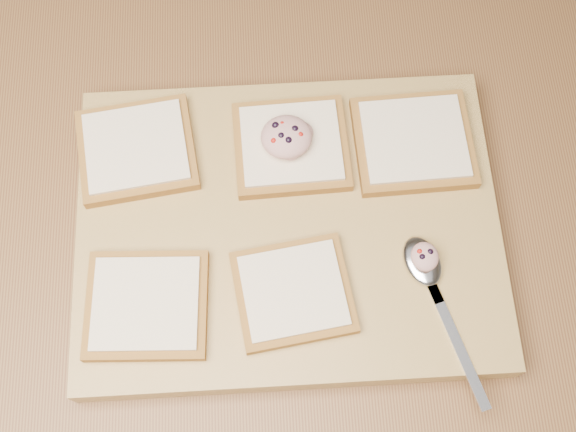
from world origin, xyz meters
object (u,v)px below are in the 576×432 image
bread_far_center (291,146)px  tuna_salad_dollop (286,137)px  cutting_board (288,228)px  spoon (427,273)px

bread_far_center → tuna_salad_dollop: size_ratio=2.31×
cutting_board → spoon: spoon is taller
spoon → tuna_salad_dollop: bearing=131.9°
cutting_board → bread_far_center: bread_far_center is taller
bread_far_center → tuna_salad_dollop: bearing=177.7°
tuna_salad_dollop → spoon: (0.14, -0.16, -0.03)m
spoon → cutting_board: bearing=154.6°
bread_far_center → spoon: (0.13, -0.16, -0.00)m
tuna_salad_dollop → bread_far_center: bearing=-2.3°
bread_far_center → tuna_salad_dollop: (-0.01, 0.00, 0.02)m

